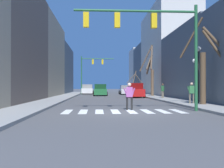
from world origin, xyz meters
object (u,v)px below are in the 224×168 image
at_px(pedestrian_waiting_at_curb, 163,89).
at_px(street_tree_right_mid, 151,72).
at_px(traffic_signal_near, 151,31).
at_px(street_tree_left_far, 136,84).
at_px(street_lamp_right_corner, 199,63).
at_px(pedestrian_near_right_corner, 129,94).
at_px(street_tree_right_far, 205,67).
at_px(traffic_signal_far, 90,67).
at_px(car_parked_left_far, 100,90).
at_px(car_parked_right_mid, 135,91).
at_px(pedestrian_crossing_street, 192,91).
at_px(car_driving_toward_lane, 87,90).
at_px(car_parked_left_mid, 125,90).

xyz_separation_m(pedestrian_waiting_at_curb, street_tree_right_mid, (0.05, 6.62, 2.24)).
bearing_deg(traffic_signal_near, street_tree_left_far, 83.24).
relative_size(street_lamp_right_corner, pedestrian_near_right_corner, 2.61).
bearing_deg(street_tree_right_far, traffic_signal_far, 107.75).
height_order(traffic_signal_near, car_parked_left_far, traffic_signal_near).
xyz_separation_m(traffic_signal_near, car_parked_left_far, (-2.62, 24.42, -3.77)).
bearing_deg(car_parked_right_mid, street_lamp_right_corner, -168.40).
distance_m(pedestrian_crossing_street, street_tree_right_far, 2.15).
bearing_deg(street_lamp_right_corner, traffic_signal_far, 108.51).
bearing_deg(pedestrian_near_right_corner, car_driving_toward_lane, -78.88).
bearing_deg(traffic_signal_near, car_parked_left_far, 96.12).
bearing_deg(pedestrian_near_right_corner, pedestrian_crossing_street, -139.73).
height_order(traffic_signal_far, car_parked_left_far, traffic_signal_far).
bearing_deg(street_tree_left_far, car_parked_left_far, -134.53).
height_order(car_parked_left_mid, street_tree_left_far, street_tree_left_far).
xyz_separation_m(pedestrian_near_right_corner, street_tree_right_far, (5.69, 2.57, 1.84)).
relative_size(car_driving_toward_lane, pedestrian_crossing_street, 2.95).
distance_m(street_lamp_right_corner, pedestrian_crossing_street, 2.17).
distance_m(street_lamp_right_corner, street_tree_left_far, 26.36).
bearing_deg(pedestrian_near_right_corner, traffic_signal_near, 151.29).
bearing_deg(car_parked_left_mid, street_tree_right_far, -174.13).
xyz_separation_m(traffic_signal_far, car_parked_left_mid, (6.05, -0.50, -3.99)).
xyz_separation_m(street_lamp_right_corner, pedestrian_crossing_street, (-0.54, -0.02, -2.10)).
relative_size(traffic_signal_near, car_parked_left_mid, 1.47).
distance_m(street_lamp_right_corner, pedestrian_near_right_corner, 7.16).
xyz_separation_m(traffic_signal_far, car_parked_left_far, (1.66, -6.48, -3.93)).
xyz_separation_m(street_lamp_right_corner, car_parked_left_mid, (-2.80, 25.93, -2.42)).
bearing_deg(car_parked_left_mid, car_parked_left_far, 143.76).
bearing_deg(traffic_signal_near, car_driving_toward_lane, 98.41).
relative_size(car_parked_left_far, street_tree_left_far, 1.05).
bearing_deg(car_parked_left_far, street_tree_left_far, 135.47).
bearing_deg(pedestrian_crossing_street, street_tree_left_far, 100.05).
relative_size(car_parked_right_mid, street_tree_right_far, 0.67).
relative_size(car_parked_left_mid, street_tree_right_mid, 0.71).
bearing_deg(street_lamp_right_corner, car_parked_left_far, 109.81).
distance_m(car_parked_left_mid, car_driving_toward_lane, 7.07).
bearing_deg(pedestrian_waiting_at_curb, street_tree_right_far, -136.25).
xyz_separation_m(car_parked_left_far, street_tree_right_far, (7.17, -21.11, 2.00)).
relative_size(traffic_signal_far, street_lamp_right_corner, 1.56).
bearing_deg(pedestrian_waiting_at_curb, car_parked_right_mid, 65.89).
bearing_deg(car_parked_left_far, traffic_signal_far, -165.61).
bearing_deg(street_tree_left_far, car_parked_left_mid, -168.35).
bearing_deg(traffic_signal_far, street_lamp_right_corner, -71.49).
distance_m(traffic_signal_far, car_driving_toward_lane, 4.42).
bearing_deg(traffic_signal_near, street_tree_right_far, 36.03).
bearing_deg(pedestrian_near_right_corner, car_parked_left_mid, -91.09).
distance_m(traffic_signal_near, street_tree_left_far, 31.12).
relative_size(traffic_signal_far, pedestrian_waiting_at_curb, 4.23).
xyz_separation_m(car_driving_toward_lane, street_tree_right_mid, (8.95, -12.95, 2.50)).
relative_size(pedestrian_waiting_at_curb, street_tree_left_far, 0.39).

